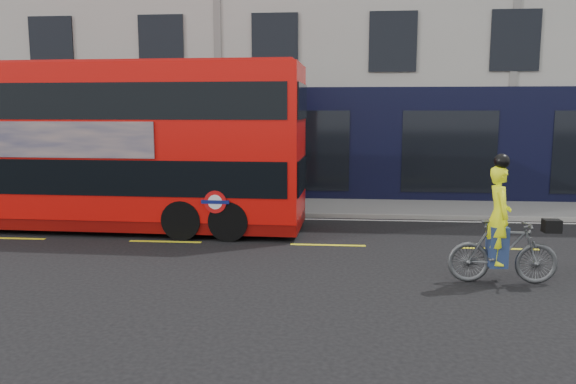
# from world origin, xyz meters

# --- Properties ---
(ground) EXTENTS (120.00, 120.00, 0.00)m
(ground) POSITION_xyz_m (0.00, 0.00, 0.00)
(ground) COLOR black
(ground) RESTS_ON ground
(pavement) EXTENTS (60.00, 3.00, 0.12)m
(pavement) POSITION_xyz_m (0.00, 6.50, 0.06)
(pavement) COLOR slate
(pavement) RESTS_ON ground
(kerb) EXTENTS (60.00, 0.12, 0.13)m
(kerb) POSITION_xyz_m (0.00, 5.00, 0.07)
(kerb) COLOR gray
(kerb) RESTS_ON ground
(building_terrace) EXTENTS (50.00, 10.07, 15.00)m
(building_terrace) POSITION_xyz_m (0.00, 12.94, 7.49)
(building_terrace) COLOR #ACA9A2
(building_terrace) RESTS_ON ground
(road_edge_line) EXTENTS (58.00, 0.10, 0.01)m
(road_edge_line) POSITION_xyz_m (0.00, 4.70, 0.00)
(road_edge_line) COLOR silver
(road_edge_line) RESTS_ON ground
(lane_dashes) EXTENTS (58.00, 0.12, 0.01)m
(lane_dashes) POSITION_xyz_m (0.00, 1.50, 0.00)
(lane_dashes) COLOR yellow
(lane_dashes) RESTS_ON ground
(bus) EXTENTS (11.08, 2.81, 4.44)m
(bus) POSITION_xyz_m (-2.16, 2.97, 2.28)
(bus) COLOR red
(bus) RESTS_ON ground
(cyclist) EXTENTS (2.01, 0.67, 2.43)m
(cyclist) POSITION_xyz_m (7.27, -1.18, 0.81)
(cyclist) COLOR #4E5254
(cyclist) RESTS_ON ground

